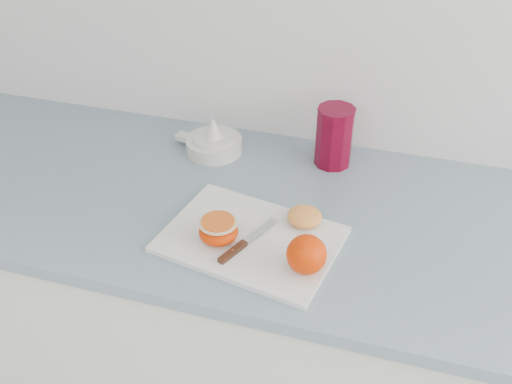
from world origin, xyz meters
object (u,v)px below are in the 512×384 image
Objects in this scene: cutting_board at (251,239)px; red_tumbler at (334,139)px; citrus_juicer at (213,142)px; counter at (282,340)px; half_orange at (218,230)px.

red_tumbler is (0.11, 0.34, 0.06)m from cutting_board.
citrus_juicer is at bearing 121.90° from cutting_board.
citrus_juicer is (-0.24, 0.17, 0.47)m from counter.
half_orange is at bearing -114.53° from red_tumbler.
red_tumbler is at bearing 65.47° from half_orange.
half_orange is (-0.10, -0.16, 0.48)m from counter.
cutting_board is (-0.05, -0.13, 0.45)m from counter.
half_orange is at bearing -68.36° from citrus_juicer.
cutting_board is 2.31× the size of red_tumbler.
citrus_juicer is 0.30m from red_tumbler.
red_tumbler is at bearing 73.57° from counter.
red_tumbler is (0.16, 0.36, 0.03)m from half_orange.
citrus_juicer reaches higher than cutting_board.
counter is at bearing 56.15° from half_orange.
counter is 12.85× the size of citrus_juicer.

